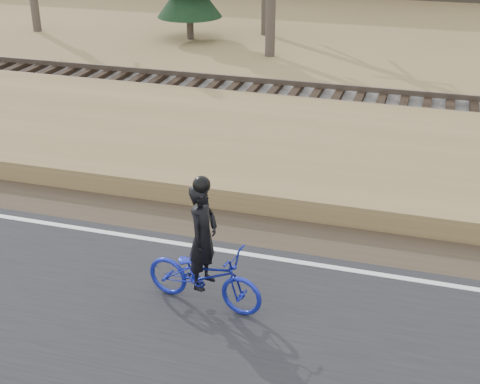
# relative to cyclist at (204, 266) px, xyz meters

# --- Properties ---
(ground) EXTENTS (120.00, 120.00, 0.00)m
(ground) POSITION_rel_cyclist_xyz_m (1.06, 1.39, -0.73)
(ground) COLOR olive
(ground) RESTS_ON ground
(road) EXTENTS (120.00, 6.00, 0.06)m
(road) POSITION_rel_cyclist_xyz_m (1.06, -1.11, -0.70)
(road) COLOR black
(road) RESTS_ON ground
(edge_line) EXTENTS (120.00, 0.12, 0.01)m
(edge_line) POSITION_rel_cyclist_xyz_m (1.06, 1.59, -0.67)
(edge_line) COLOR silver
(edge_line) RESTS_ON road
(shoulder) EXTENTS (120.00, 1.60, 0.04)m
(shoulder) POSITION_rel_cyclist_xyz_m (1.06, 2.59, -0.71)
(shoulder) COLOR #473A2B
(shoulder) RESTS_ON ground
(embankment) EXTENTS (120.00, 5.00, 0.44)m
(embankment) POSITION_rel_cyclist_xyz_m (1.06, 5.59, -0.51)
(embankment) COLOR olive
(embankment) RESTS_ON ground
(ballast) EXTENTS (120.00, 3.00, 0.45)m
(ballast) POSITION_rel_cyclist_xyz_m (1.06, 9.39, -0.51)
(ballast) COLOR slate
(ballast) RESTS_ON ground
(railroad) EXTENTS (120.00, 2.40, 0.29)m
(railroad) POSITION_rel_cyclist_xyz_m (1.06, 9.39, -0.20)
(railroad) COLOR black
(railroad) RESTS_ON ballast
(cyclist) EXTENTS (2.00, 0.95, 2.15)m
(cyclist) POSITION_rel_cyclist_xyz_m (0.00, 0.00, 0.00)
(cyclist) COLOR #16209D
(cyclist) RESTS_ON road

